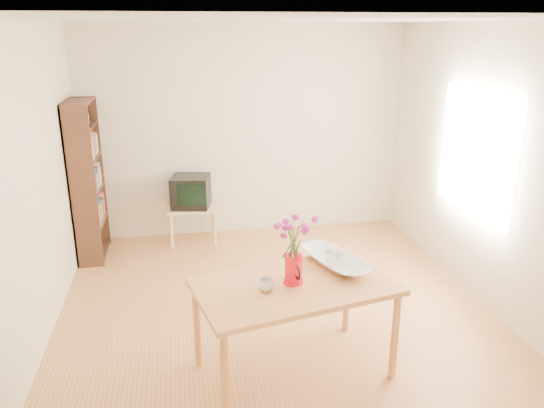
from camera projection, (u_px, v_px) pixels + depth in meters
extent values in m
plane|color=#AE713D|center=(278.00, 316.00, 4.91)|extent=(4.50, 4.50, 0.00)
plane|color=white|center=(279.00, 20.00, 4.08)|extent=(4.50, 4.50, 0.00)
plane|color=beige|center=(244.00, 132.00, 6.59)|extent=(4.00, 0.00, 4.00)
plane|color=beige|center=(372.00, 318.00, 2.39)|extent=(4.00, 0.00, 4.00)
plane|color=beige|center=(28.00, 194.00, 4.16)|extent=(0.00, 4.50, 4.50)
plane|color=beige|center=(493.00, 171.00, 4.83)|extent=(0.00, 4.50, 4.50)
plane|color=white|center=(475.00, 153.00, 5.07)|extent=(0.00, 1.30, 1.30)
cube|color=#C57C43|center=(295.00, 286.00, 3.91)|extent=(1.59, 1.12, 0.04)
cylinder|color=#C57C43|center=(225.00, 379.00, 3.48)|extent=(0.06, 0.06, 0.71)
cylinder|color=#C57C43|center=(395.00, 336.00, 3.96)|extent=(0.06, 0.06, 0.71)
cylinder|color=#C57C43|center=(197.00, 325.00, 4.10)|extent=(0.06, 0.06, 0.71)
cylinder|color=#C57C43|center=(347.00, 294.00, 4.58)|extent=(0.06, 0.06, 0.71)
cube|color=#DBB07B|center=(192.00, 207.00, 6.49)|extent=(0.60, 0.45, 0.03)
cylinder|color=#DBB07B|center=(171.00, 232.00, 6.34)|extent=(0.04, 0.04, 0.43)
cylinder|color=#DBB07B|center=(215.00, 229.00, 6.43)|extent=(0.04, 0.04, 0.43)
cylinder|color=#DBB07B|center=(171.00, 221.00, 6.69)|extent=(0.04, 0.04, 0.43)
cylinder|color=#DBB07B|center=(213.00, 219.00, 6.77)|extent=(0.04, 0.04, 0.43)
cube|color=#321A10|center=(82.00, 190.00, 5.63)|extent=(0.28, 0.02, 1.80)
cube|color=#321A10|center=(91.00, 173.00, 6.26)|extent=(0.28, 0.03, 1.80)
cube|color=#321A10|center=(75.00, 182.00, 5.92)|extent=(0.02, 0.70, 1.80)
cube|color=#321A10|center=(95.00, 252.00, 6.22)|extent=(0.27, 0.65, 0.02)
cube|color=#321A10|center=(92.00, 223.00, 6.10)|extent=(0.27, 0.65, 0.02)
cube|color=#321A10|center=(88.00, 191.00, 5.98)|extent=(0.27, 0.65, 0.02)
cube|color=#321A10|center=(85.00, 159.00, 5.86)|extent=(0.27, 0.65, 0.02)
cube|color=#321A10|center=(81.00, 126.00, 5.74)|extent=(0.27, 0.65, 0.02)
cube|color=#321A10|center=(78.00, 102.00, 5.66)|extent=(0.27, 0.65, 0.02)
cylinder|color=red|center=(293.00, 270.00, 3.88)|extent=(0.13, 0.13, 0.21)
cylinder|color=red|center=(293.00, 281.00, 3.92)|extent=(0.15, 0.15, 0.02)
cylinder|color=red|center=(293.00, 256.00, 3.85)|extent=(0.14, 0.14, 0.01)
cone|color=red|center=(294.00, 262.00, 3.80)|extent=(0.05, 0.07, 0.06)
torus|color=black|center=(293.00, 264.00, 3.96)|extent=(0.03, 0.10, 0.10)
imported|color=white|center=(266.00, 285.00, 3.79)|extent=(0.15, 0.15, 0.09)
imported|color=white|center=(335.00, 239.00, 4.14)|extent=(0.59, 0.59, 0.44)
imported|color=white|center=(330.00, 244.00, 4.15)|extent=(0.11, 0.11, 0.07)
imported|color=white|center=(340.00, 243.00, 4.18)|extent=(0.07, 0.07, 0.06)
cube|color=black|center=(191.00, 191.00, 6.42)|extent=(0.51, 0.48, 0.38)
cube|color=black|center=(191.00, 188.00, 6.48)|extent=(0.35, 0.28, 0.27)
cube|color=black|center=(191.00, 195.00, 6.22)|extent=(0.34, 0.08, 0.27)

